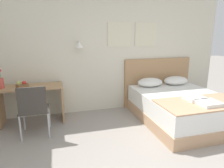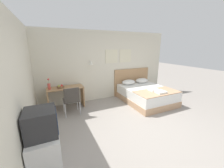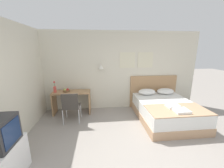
# 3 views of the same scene
# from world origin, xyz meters

# --- Properties ---
(ground_plane) EXTENTS (24.00, 24.00, 0.00)m
(ground_plane) POSITION_xyz_m (0.00, 0.00, 0.00)
(ground_plane) COLOR gray
(wall_back) EXTENTS (5.69, 0.31, 2.65)m
(wall_back) POSITION_xyz_m (0.01, 2.70, 1.33)
(wall_back) COLOR beige
(wall_back) RESTS_ON ground_plane
(wall_left) EXTENTS (0.06, 5.67, 2.65)m
(wall_left) POSITION_xyz_m (-2.48, -0.16, 1.32)
(wall_left) COLOR beige
(wall_left) RESTS_ON ground_plane
(bed) EXTENTS (1.57, 1.97, 0.55)m
(bed) POSITION_xyz_m (1.33, 1.63, 0.27)
(bed) COLOR tan
(bed) RESTS_ON ground_plane
(headboard) EXTENTS (1.69, 0.06, 1.14)m
(headboard) POSITION_xyz_m (1.33, 2.64, 0.57)
(headboard) COLOR #A87F56
(headboard) RESTS_ON ground_plane
(pillow_left) EXTENTS (0.58, 0.39, 0.19)m
(pillow_left) POSITION_xyz_m (0.99, 2.37, 0.65)
(pillow_left) COLOR white
(pillow_left) RESTS_ON bed
(pillow_right) EXTENTS (0.58, 0.39, 0.19)m
(pillow_right) POSITION_xyz_m (1.66, 2.37, 0.65)
(pillow_right) COLOR white
(pillow_right) RESTS_ON bed
(throw_blanket) EXTENTS (1.52, 0.79, 0.02)m
(throw_blanket) POSITION_xyz_m (1.33, 1.06, 0.57)
(throw_blanket) COLOR tan
(throw_blanket) RESTS_ON bed
(folded_towel_near_foot) EXTENTS (0.34, 0.28, 0.06)m
(folded_towel_near_foot) POSITION_xyz_m (1.28, 1.20, 0.61)
(folded_towel_near_foot) COLOR white
(folded_towel_near_foot) RESTS_ON throw_blanket
(folded_towel_mid_bed) EXTENTS (0.35, 0.32, 0.06)m
(folded_towel_mid_bed) POSITION_xyz_m (1.33, 0.92, 0.61)
(folded_towel_mid_bed) COLOR white
(folded_towel_mid_bed) RESTS_ON throw_blanket
(desk) EXTENTS (1.18, 0.50, 0.74)m
(desk) POSITION_xyz_m (-1.52, 2.37, 0.52)
(desk) COLOR #A87F56
(desk) RESTS_ON ground_plane
(desk_chair) EXTENTS (0.48, 0.48, 0.90)m
(desk_chair) POSITION_xyz_m (-1.43, 1.73, 0.53)
(desk_chair) COLOR #3D3833
(desk_chair) RESTS_ON ground_plane
(fruit_bowl) EXTENTS (0.23, 0.23, 0.11)m
(fruit_bowl) POSITION_xyz_m (-1.67, 2.36, 0.78)
(fruit_bowl) COLOR brown
(fruit_bowl) RESTS_ON desk
(flower_vase) EXTENTS (0.09, 0.09, 0.36)m
(flower_vase) POSITION_xyz_m (-2.01, 2.34, 0.86)
(flower_vase) COLOR #D14C42
(flower_vase) RESTS_ON desk
(tv_stand) EXTENTS (0.50, 0.71, 0.63)m
(tv_stand) POSITION_xyz_m (-2.18, -0.02, 0.32)
(tv_stand) COLOR white
(tv_stand) RESTS_ON ground_plane
(television) EXTENTS (0.49, 0.49, 0.45)m
(television) POSITION_xyz_m (-2.17, -0.02, 0.86)
(television) COLOR #2D2D30
(television) RESTS_ON tv_stand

